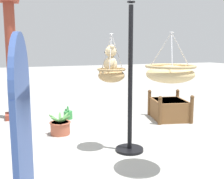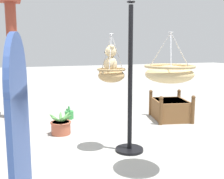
% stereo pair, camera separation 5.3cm
% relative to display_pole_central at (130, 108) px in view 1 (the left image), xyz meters
% --- Properties ---
extents(ground_plane, '(40.00, 40.00, 0.00)m').
position_rel_display_pole_central_xyz_m(ground_plane, '(0.24, 0.20, -0.70)').
color(ground_plane, '#9E9E99').
extents(display_pole_central, '(0.44, 0.44, 2.29)m').
position_rel_display_pole_central_xyz_m(display_pole_central, '(0.00, 0.00, 0.00)').
color(display_pole_central, black).
rests_on(display_pole_central, ground).
extents(hanging_basket_with_teddy, '(0.44, 0.44, 0.74)m').
position_rel_display_pole_central_xyz_m(hanging_basket_with_teddy, '(0.15, 0.25, 0.52)').
color(hanging_basket_with_teddy, tan).
extents(teddy_bear, '(0.31, 0.27, 0.44)m').
position_rel_display_pole_central_xyz_m(teddy_bear, '(0.15, 0.27, 0.71)').
color(teddy_bear, '#D1B789').
extents(hanging_basket_left_high, '(0.62, 0.62, 0.62)m').
position_rel_display_pole_central_xyz_m(hanging_basket_left_high, '(-0.86, -0.13, 0.61)').
color(hanging_basket_left_high, tan).
extents(greenhouse_pillar_right, '(0.44, 0.44, 2.71)m').
position_rel_display_pole_central_xyz_m(greenhouse_pillar_right, '(2.76, 1.63, 0.61)').
color(greenhouse_pillar_right, brown).
rests_on(greenhouse_pillar_right, ground).
extents(wooden_planter_box, '(1.07, 0.98, 0.62)m').
position_rel_display_pole_central_xyz_m(wooden_planter_box, '(1.39, -1.67, -0.45)').
color(wooden_planter_box, brown).
rests_on(wooden_planter_box, ground).
extents(potted_plant_fern_front, '(0.46, 0.42, 0.40)m').
position_rel_display_pole_central_xyz_m(potted_plant_fern_front, '(1.22, 0.86, -0.54)').
color(potted_plant_fern_front, '#AD563D').
rests_on(potted_plant_fern_front, ground).
extents(display_sign_board, '(0.77, 0.19, 1.73)m').
position_rel_display_pole_central_xyz_m(display_sign_board, '(-1.54, 1.65, 0.32)').
color(display_sign_board, '#334C8C').
rests_on(display_sign_board, ground).
extents(watering_can, '(0.35, 0.20, 0.30)m').
position_rel_display_pole_central_xyz_m(watering_can, '(2.26, 0.49, -0.59)').
color(watering_can, '#338C3F').
rests_on(watering_can, ground).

